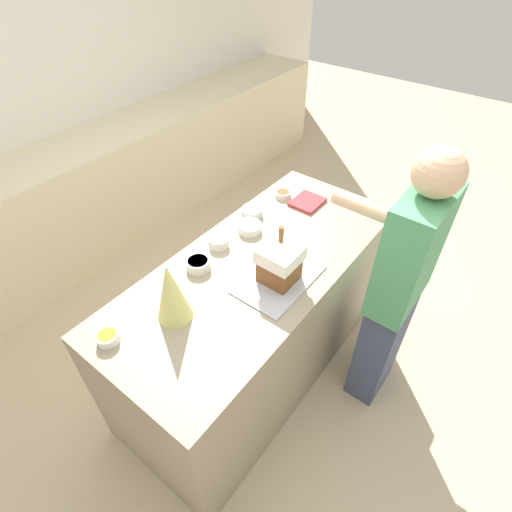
{
  "coord_description": "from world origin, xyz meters",
  "views": [
    {
      "loc": [
        -1.22,
        -0.93,
        2.32
      ],
      "look_at": [
        -0.02,
        0.0,
        0.97
      ],
      "focal_mm": 28.0,
      "sensor_mm": 36.0,
      "label": 1
    }
  ],
  "objects_px": {
    "gingerbread_house": "(280,263)",
    "cookbook": "(307,202)",
    "decorative_tree": "(171,292)",
    "candy_bowl_far_right": "(283,194)",
    "candy_bowl_center_rear": "(249,227)",
    "candy_bowl_near_tray_right": "(219,241)",
    "baking_tray": "(279,279)",
    "person": "(397,290)",
    "candy_bowl_beside_tree": "(252,211)",
    "candy_bowl_behind_tray": "(198,264)",
    "candy_bowl_near_tray_left": "(108,337)"
  },
  "relations": [
    {
      "from": "baking_tray",
      "to": "person",
      "type": "height_order",
      "value": "person"
    },
    {
      "from": "candy_bowl_far_right",
      "to": "candy_bowl_center_rear",
      "type": "distance_m",
      "value": 0.41
    },
    {
      "from": "gingerbread_house",
      "to": "person",
      "type": "height_order",
      "value": "person"
    },
    {
      "from": "decorative_tree",
      "to": "cookbook",
      "type": "distance_m",
      "value": 1.14
    },
    {
      "from": "candy_bowl_far_right",
      "to": "candy_bowl_near_tray_left",
      "type": "bearing_deg",
      "value": -178.02
    },
    {
      "from": "candy_bowl_behind_tray",
      "to": "person",
      "type": "distance_m",
      "value": 1.03
    },
    {
      "from": "gingerbread_house",
      "to": "person",
      "type": "xyz_separation_m",
      "value": [
        0.36,
        -0.49,
        -0.18
      ]
    },
    {
      "from": "decorative_tree",
      "to": "cookbook",
      "type": "height_order",
      "value": "decorative_tree"
    },
    {
      "from": "candy_bowl_beside_tree",
      "to": "person",
      "type": "xyz_separation_m",
      "value": [
        0.01,
        -0.93,
        -0.09
      ]
    },
    {
      "from": "decorative_tree",
      "to": "candy_bowl_behind_tray",
      "type": "relative_size",
      "value": 2.48
    },
    {
      "from": "decorative_tree",
      "to": "candy_bowl_near_tray_left",
      "type": "bearing_deg",
      "value": 155.53
    },
    {
      "from": "candy_bowl_near_tray_left",
      "to": "candy_bowl_center_rear",
      "type": "xyz_separation_m",
      "value": [
        0.97,
        -0.0,
        0.0
      ]
    },
    {
      "from": "candy_bowl_beside_tree",
      "to": "candy_bowl_behind_tray",
      "type": "xyz_separation_m",
      "value": [
        -0.53,
        -0.07,
        0.0
      ]
    },
    {
      "from": "candy_bowl_beside_tree",
      "to": "candy_bowl_center_rear",
      "type": "height_order",
      "value": "candy_bowl_beside_tree"
    },
    {
      "from": "baking_tray",
      "to": "candy_bowl_far_right",
      "type": "distance_m",
      "value": 0.75
    },
    {
      "from": "decorative_tree",
      "to": "candy_bowl_behind_tray",
      "type": "bearing_deg",
      "value": 25.24
    },
    {
      "from": "candy_bowl_near_tray_right",
      "to": "person",
      "type": "bearing_deg",
      "value": -69.03
    },
    {
      "from": "candy_bowl_near_tray_left",
      "to": "candy_bowl_far_right",
      "type": "distance_m",
      "value": 1.38
    },
    {
      "from": "candy_bowl_far_right",
      "to": "candy_bowl_behind_tray",
      "type": "relative_size",
      "value": 0.79
    },
    {
      "from": "candy_bowl_near_tray_right",
      "to": "candy_bowl_beside_tree",
      "type": "distance_m",
      "value": 0.34
    },
    {
      "from": "person",
      "to": "gingerbread_house",
      "type": "bearing_deg",
      "value": 126.74
    },
    {
      "from": "candy_bowl_near_tray_left",
      "to": "cookbook",
      "type": "relative_size",
      "value": 0.49
    },
    {
      "from": "candy_bowl_beside_tree",
      "to": "person",
      "type": "relative_size",
      "value": 0.08
    },
    {
      "from": "decorative_tree",
      "to": "candy_bowl_behind_tray",
      "type": "height_order",
      "value": "decorative_tree"
    },
    {
      "from": "candy_bowl_beside_tree",
      "to": "candy_bowl_center_rear",
      "type": "relative_size",
      "value": 0.92
    },
    {
      "from": "candy_bowl_beside_tree",
      "to": "candy_bowl_behind_tray",
      "type": "relative_size",
      "value": 0.98
    },
    {
      "from": "gingerbread_house",
      "to": "person",
      "type": "bearing_deg",
      "value": -53.26
    },
    {
      "from": "candy_bowl_beside_tree",
      "to": "candy_bowl_center_rear",
      "type": "distance_m",
      "value": 0.15
    },
    {
      "from": "candy_bowl_near_tray_right",
      "to": "cookbook",
      "type": "height_order",
      "value": "candy_bowl_near_tray_right"
    },
    {
      "from": "cookbook",
      "to": "person",
      "type": "bearing_deg",
      "value": -112.05
    },
    {
      "from": "candy_bowl_behind_tray",
      "to": "cookbook",
      "type": "xyz_separation_m",
      "value": [
        0.84,
        -0.13,
        -0.02
      ]
    },
    {
      "from": "gingerbread_house",
      "to": "candy_bowl_beside_tree",
      "type": "distance_m",
      "value": 0.57
    },
    {
      "from": "gingerbread_house",
      "to": "candy_bowl_near_tray_right",
      "type": "relative_size",
      "value": 2.52
    },
    {
      "from": "candy_bowl_near_tray_left",
      "to": "candy_bowl_far_right",
      "type": "bearing_deg",
      "value": 1.98
    },
    {
      "from": "cookbook",
      "to": "candy_bowl_center_rear",
      "type": "bearing_deg",
      "value": 165.27
    },
    {
      "from": "gingerbread_house",
      "to": "candy_bowl_near_tray_right",
      "type": "height_order",
      "value": "gingerbread_house"
    },
    {
      "from": "gingerbread_house",
      "to": "candy_bowl_near_tray_left",
      "type": "xyz_separation_m",
      "value": [
        -0.75,
        0.36,
        -0.09
      ]
    },
    {
      "from": "cookbook",
      "to": "person",
      "type": "xyz_separation_m",
      "value": [
        -0.3,
        -0.73,
        -0.08
      ]
    },
    {
      "from": "candy_bowl_center_rear",
      "to": "person",
      "type": "height_order",
      "value": "person"
    },
    {
      "from": "decorative_tree",
      "to": "cookbook",
      "type": "bearing_deg",
      "value": 0.35
    },
    {
      "from": "candy_bowl_near_tray_left",
      "to": "candy_bowl_behind_tray",
      "type": "distance_m",
      "value": 0.57
    },
    {
      "from": "candy_bowl_near_tray_left",
      "to": "candy_bowl_behind_tray",
      "type": "height_order",
      "value": "candy_bowl_behind_tray"
    },
    {
      "from": "candy_bowl_beside_tree",
      "to": "decorative_tree",
      "type": "bearing_deg",
      "value": -166.07
    },
    {
      "from": "gingerbread_house",
      "to": "cookbook",
      "type": "bearing_deg",
      "value": 20.49
    },
    {
      "from": "decorative_tree",
      "to": "candy_bowl_far_right",
      "type": "bearing_deg",
      "value": 8.89
    },
    {
      "from": "decorative_tree",
      "to": "candy_bowl_far_right",
      "type": "xyz_separation_m",
      "value": [
        1.1,
        0.17,
        -0.14
      ]
    },
    {
      "from": "candy_bowl_behind_tray",
      "to": "cookbook",
      "type": "relative_size",
      "value": 0.64
    },
    {
      "from": "decorative_tree",
      "to": "candy_bowl_near_tray_right",
      "type": "relative_size",
      "value": 2.82
    },
    {
      "from": "candy_bowl_behind_tray",
      "to": "person",
      "type": "relative_size",
      "value": 0.08
    },
    {
      "from": "candy_bowl_center_rear",
      "to": "baking_tray",
      "type": "bearing_deg",
      "value": -121.61
    }
  ]
}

